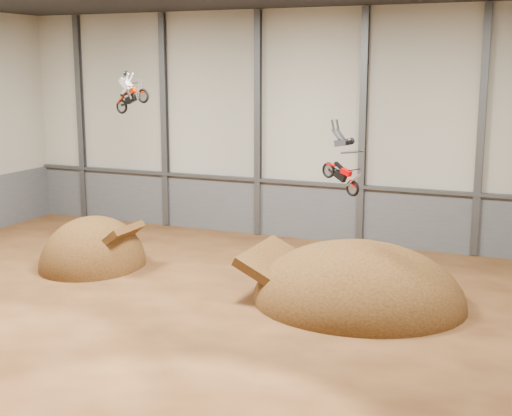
{
  "coord_description": "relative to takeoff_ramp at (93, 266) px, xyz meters",
  "views": [
    {
      "loc": [
        13.83,
        -26.17,
        10.69
      ],
      "look_at": [
        1.1,
        4.0,
        4.08
      ],
      "focal_mm": 50.0,
      "sensor_mm": 36.0,
      "label": 1
    }
  ],
  "objects": [
    {
      "name": "landing_ramp",
      "position": [
        14.76,
        -0.37,
        0.0
      ],
      "size": [
        9.76,
        8.64,
        5.63
      ],
      "primitive_type": "ellipsoid",
      "color": "#38210E",
      "rests_on": "ground"
    },
    {
      "name": "steel_rail",
      "position": [
        8.72,
        10.13,
        3.55
      ],
      "size": [
        39.8,
        0.35,
        0.2
      ],
      "primitive_type": "cube",
      "color": "#47494F",
      "rests_on": "lower_band_back"
    },
    {
      "name": "fmx_rider_a",
      "position": [
        3.87,
        -1.46,
        9.62
      ],
      "size": [
        2.82,
        1.25,
        2.61
      ],
      "primitive_type": null,
      "rotation": [
        0.0,
        -0.37,
        -0.16
      ],
      "color": "#C02200"
    },
    {
      "name": "steel_column_4",
      "position": [
        18.72,
        10.18,
        7.0
      ],
      "size": [
        0.4,
        0.36,
        13.9
      ],
      "primitive_type": "cube",
      "color": "#47494F",
      "rests_on": "ground"
    },
    {
      "name": "back_wall",
      "position": [
        8.72,
        10.38,
        7.0
      ],
      "size": [
        40.0,
        0.1,
        14.0
      ],
      "primitive_type": "cube",
      "color": "#B0AC9C",
      "rests_on": "ground"
    },
    {
      "name": "steel_column_2",
      "position": [
        5.39,
        10.18,
        7.0
      ],
      "size": [
        0.4,
        0.36,
        13.9
      ],
      "primitive_type": "cube",
      "color": "#47494F",
      "rests_on": "ground"
    },
    {
      "name": "steel_column_1",
      "position": [
        -1.28,
        10.18,
        7.0
      ],
      "size": [
        0.4,
        0.36,
        13.9
      ],
      "primitive_type": "cube",
      "color": "#47494F",
      "rests_on": "ground"
    },
    {
      "name": "floor",
      "position": [
        8.72,
        -4.62,
        0.0
      ],
      "size": [
        40.0,
        40.0,
        0.0
      ],
      "primitive_type": "plane",
      "color": "#442612",
      "rests_on": "ground"
    },
    {
      "name": "steel_column_0",
      "position": [
        -7.95,
        10.18,
        7.0
      ],
      "size": [
        0.4,
        0.36,
        13.9
      ],
      "primitive_type": "cube",
      "color": "#47494F",
      "rests_on": "ground"
    },
    {
      "name": "takeoff_ramp",
      "position": [
        0.0,
        0.0,
        0.0
      ],
      "size": [
        5.42,
        6.25,
        5.42
      ],
      "primitive_type": "ellipsoid",
      "color": "#38210E",
      "rests_on": "ground"
    },
    {
      "name": "steel_column_3",
      "position": [
        12.05,
        10.18,
        7.0
      ],
      "size": [
        0.4,
        0.36,
        13.9
      ],
      "primitive_type": "cube",
      "color": "#47494F",
      "rests_on": "ground"
    },
    {
      "name": "fmx_rider_b",
      "position": [
        14.02,
        -1.5,
        6.8
      ],
      "size": [
        3.71,
        2.33,
        3.49
      ],
      "primitive_type": null,
      "rotation": [
        0.0,
        0.42,
        -0.44
      ],
      "color": "#C50003"
    },
    {
      "name": "lower_band_back",
      "position": [
        8.72,
        10.28,
        1.75
      ],
      "size": [
        39.8,
        0.18,
        3.5
      ],
      "primitive_type": "cube",
      "color": "#54565C",
      "rests_on": "ground"
    }
  ]
}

